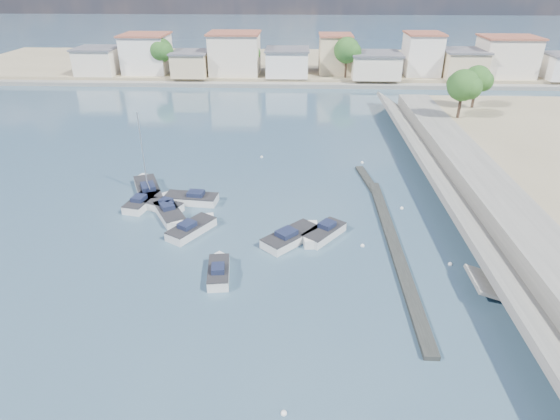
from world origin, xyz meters
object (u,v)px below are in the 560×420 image
motorboat_g (170,215)px  sailboat (148,189)px  motorboat_f (162,206)px  motorboat_a (219,271)px  motorboat_b (143,201)px  motorboat_c (189,199)px  motorboat_d (322,234)px  motorboat_e (193,228)px  motorboat_h (293,236)px

motorboat_g → sailboat: (-3.93, 5.89, 0.03)m
motorboat_f → sailboat: size_ratio=0.48×
motorboat_a → motorboat_f: same height
motorboat_a → motorboat_f: bearing=124.2°
motorboat_a → motorboat_b: same height
motorboat_b → motorboat_f: bearing=-25.4°
motorboat_b → motorboat_g: same height
sailboat → motorboat_c: bearing=-24.6°
motorboat_c → motorboat_d: (13.35, -6.63, -0.00)m
motorboat_a → motorboat_e: bearing=116.8°
motorboat_a → motorboat_e: 7.46m
motorboat_a → motorboat_d: size_ratio=0.98×
motorboat_b → motorboat_g: bearing=-40.0°
motorboat_f → sailboat: (-2.63, 4.01, 0.03)m
motorboat_h → motorboat_g: bearing=163.8°
motorboat_b → motorboat_e: 8.12m
motorboat_a → sailboat: size_ratio=0.51×
motorboat_b → motorboat_e: (6.19, -5.25, 0.00)m
sailboat → motorboat_h: bearing=-30.6°
motorboat_h → motorboat_b: bearing=157.5°
motorboat_a → motorboat_d: same height
motorboat_b → motorboat_c: size_ratio=0.87×
motorboat_g → motorboat_h: 12.26m
motorboat_a → motorboat_d: bearing=36.1°
sailboat → motorboat_e: bearing=-51.1°
motorboat_c → motorboat_e: same height
motorboat_d → motorboat_g: 14.64m
motorboat_e → motorboat_f: bearing=133.6°
motorboat_d → motorboat_h: bearing=-170.5°
motorboat_b → motorboat_f: same height
motorboat_d → motorboat_g: bearing=168.2°
motorboat_e → sailboat: (-6.65, 8.24, 0.03)m
motorboat_a → motorboat_f: size_ratio=1.07×
motorboat_f → sailboat: bearing=123.2°
motorboat_a → motorboat_c: same height
motorboat_a → motorboat_g: bearing=124.0°
motorboat_g → motorboat_a: bearing=-56.0°
motorboat_f → motorboat_d: bearing=-17.3°
motorboat_d → motorboat_f: (-15.64, 4.87, 0.00)m
motorboat_e → motorboat_d: bearing=-3.2°
motorboat_d → sailboat: bearing=154.1°
motorboat_a → motorboat_c: size_ratio=0.77×
motorboat_c → motorboat_d: size_ratio=1.28×
motorboat_f → motorboat_h: (13.08, -5.30, 0.00)m
motorboat_a → motorboat_e: size_ratio=0.91×
motorboat_e → motorboat_h: 9.12m
motorboat_a → motorboat_d: 10.21m
motorboat_a → motorboat_g: size_ratio=0.89×
motorboat_d → motorboat_g: (-14.33, 2.99, 0.00)m
motorboat_d → motorboat_e: bearing=176.8°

